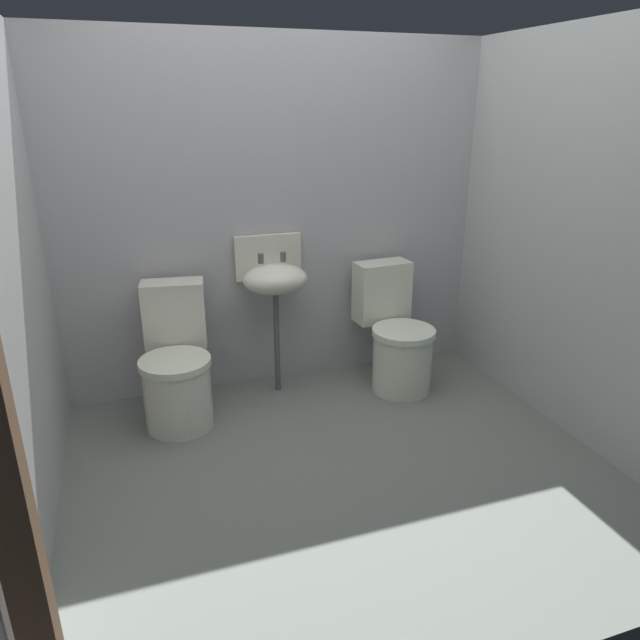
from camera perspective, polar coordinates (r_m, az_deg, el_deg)
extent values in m
cube|color=slate|center=(3.14, 1.66, -14.46)|extent=(3.10, 2.58, 0.08)
cube|color=#A8A7AA|center=(3.72, -4.37, 9.89)|extent=(3.10, 0.10, 2.15)
cube|color=#A4A5A5|center=(2.64, -28.74, 2.86)|extent=(0.10, 2.38, 2.15)
cube|color=#A4ADAA|center=(3.47, 23.62, 7.45)|extent=(0.10, 2.38, 2.15)
cylinder|color=silver|center=(3.44, -13.74, -7.23)|extent=(0.43, 0.43, 0.38)
cylinder|color=silver|center=(3.35, -14.04, -4.05)|extent=(0.45, 0.45, 0.04)
cube|color=silver|center=(3.56, -14.08, 0.58)|extent=(0.38, 0.23, 0.40)
cylinder|color=silver|center=(3.79, 8.04, -4.13)|extent=(0.41, 0.41, 0.38)
cylinder|color=silver|center=(3.70, 8.20, -1.18)|extent=(0.43, 0.43, 0.04)
cube|color=silver|center=(3.89, 6.07, 2.80)|extent=(0.37, 0.21, 0.40)
cylinder|color=#555256|center=(3.69, -4.25, -2.24)|extent=(0.04, 0.04, 0.66)
ellipsoid|color=silver|center=(3.55, -4.42, 4.01)|extent=(0.40, 0.32, 0.18)
cube|color=silver|center=(3.68, -5.12, 6.19)|extent=(0.42, 0.04, 0.28)
cylinder|color=#555256|center=(3.56, -5.82, 6.01)|extent=(0.04, 0.04, 0.06)
cylinder|color=#555256|center=(3.59, -3.63, 6.21)|extent=(0.04, 0.04, 0.06)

